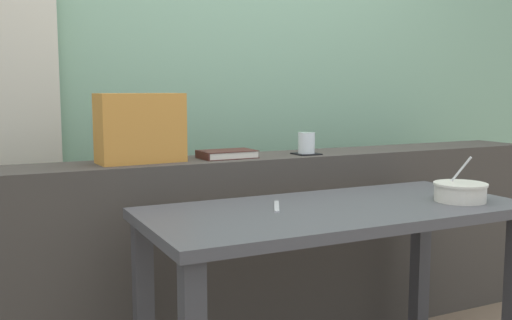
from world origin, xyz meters
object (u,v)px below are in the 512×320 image
soup_bowl (460,192)px  fork_utensil (277,206)px  breakfast_table (335,237)px  coaster_square (306,154)px  juice_glass (306,143)px  closed_book (227,154)px  throw_pillow (140,128)px

soup_bowl → fork_utensil: bearing=163.3°
breakfast_table → soup_bowl: (0.44, -0.12, 0.14)m
coaster_square → juice_glass: juice_glass is taller
closed_book → fork_utensil: closed_book is taller
coaster_square → closed_book: 0.35m
breakfast_table → coaster_square: (0.19, 0.50, 0.22)m
coaster_square → soup_bowl: 0.68m
breakfast_table → throw_pillow: size_ratio=4.05×
coaster_square → juice_glass: bearing=0.0°
closed_book → throw_pillow: bearing=178.4°
coaster_square → throw_pillow: 0.71m
juice_glass → closed_book: 0.36m
throw_pillow → fork_utensil: throw_pillow is taller
juice_glass → closed_book: bearing=174.6°
coaster_square → soup_bowl: size_ratio=0.54×
throw_pillow → breakfast_table: bearing=-46.7°
closed_book → throw_pillow: size_ratio=0.70×
coaster_square → closed_book: bearing=174.6°
soup_bowl → closed_book: bearing=133.0°
juice_glass → throw_pillow: bearing=176.5°
closed_book → juice_glass: bearing=-5.4°
juice_glass → soup_bowl: bearing=-67.5°
closed_book → soup_bowl: 0.90m
closed_book → fork_utensil: bearing=-92.3°
coaster_square → throw_pillow: throw_pillow is taller
closed_book → soup_bowl: soup_bowl is taller
juice_glass → closed_book: juice_glass is taller
fork_utensil → soup_bowl: bearing=10.9°
juice_glass → soup_bowl: (0.26, -0.62, -0.13)m
coaster_square → juice_glass: size_ratio=1.13×
throw_pillow → fork_utensil: bearing=-55.2°
juice_glass → breakfast_table: bearing=-110.4°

